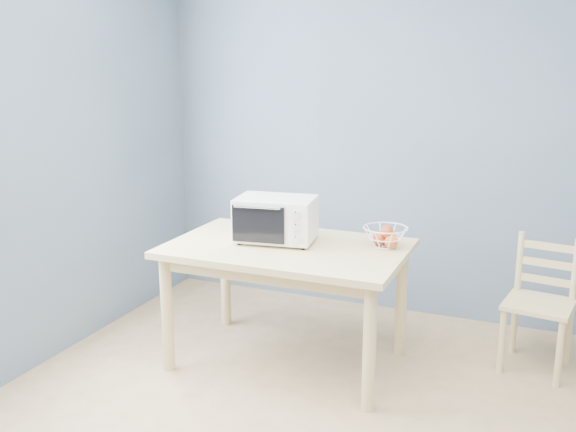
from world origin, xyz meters
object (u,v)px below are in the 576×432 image
at_px(dining_chair, 540,305).
at_px(dining_table, 287,261).
at_px(toaster_oven, 273,218).
at_px(fruit_basket, 386,236).

bearing_deg(dining_chair, dining_table, -150.95).
height_order(dining_table, toaster_oven, toaster_oven).
bearing_deg(toaster_oven, dining_chair, 9.27).
bearing_deg(dining_chair, fruit_basket, -150.04).
bearing_deg(dining_chair, toaster_oven, -153.79).
distance_m(dining_table, fruit_basket, 0.61).
distance_m(dining_table, dining_chair, 1.54).
height_order(fruit_basket, dining_chair, fruit_basket).
distance_m(toaster_oven, dining_chair, 1.68).
relative_size(dining_table, dining_chair, 1.75).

